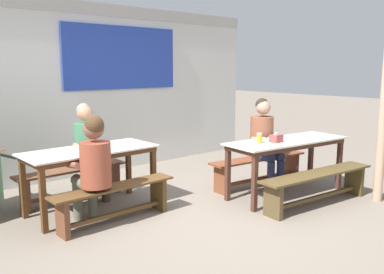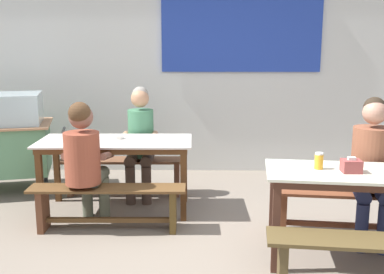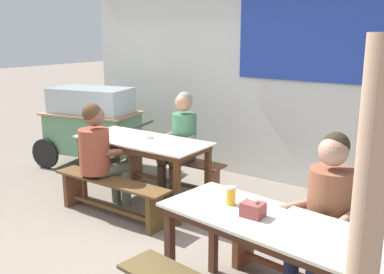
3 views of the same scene
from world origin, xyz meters
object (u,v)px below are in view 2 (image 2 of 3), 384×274
Objects in this scene: person_left_back_turned at (84,156)px; condiment_jar at (319,161)px; dining_table_far at (115,148)px; soup_bowl at (118,137)px; person_right_near_table at (372,161)px; tissue_box at (351,166)px; person_center_facing at (140,136)px; dining_table_near at (382,182)px; bench_far_front at (108,202)px; bench_far_back at (124,170)px; bench_near_back at (362,206)px.

person_left_back_turned is 2.16m from condiment_jar.
dining_table_far is 13.12× the size of soup_bowl.
soup_bowl is at bearing 76.17° from dining_table_far.
person_right_near_table is 8.92× the size of tissue_box.
person_center_facing is at bearing 152.15° from person_right_near_table.
bench_far_front is (-2.33, 0.64, -0.41)m from dining_table_near.
dining_table_far is 2.16m from condiment_jar.
tissue_box is at bearing -41.33° from person_center_facing.
bench_far_back is at bearing 152.97° from person_right_near_table.
tissue_box is (2.10, -1.73, 0.54)m from bench_far_back.
person_center_facing is at bearing 136.60° from condiment_jar.
person_right_near_table is at bearing 79.17° from dining_table_near.
tissue_box reaches higher than dining_table_far.
tissue_box is at bearing -39.44° from bench_far_back.
soup_bowl reaches higher than bench_near_back.
dining_table_near is 1.10× the size of bench_near_back.
person_center_facing is at bearing 79.00° from bench_far_front.
person_right_near_table is at bearing -4.95° from person_left_back_turned.
soup_bowl is at bearing 162.06° from person_right_near_table.
condiment_jar is at bearing 169.55° from dining_table_near.
person_left_back_turned is 9.25× the size of condiment_jar.
person_center_facing is 1.04m from person_left_back_turned.
bench_far_front is 10.17× the size of tissue_box.
person_center_facing reaches higher than tissue_box.
dining_table_far is 0.13m from soup_bowl.
person_left_back_turned is at bearing 162.85° from tissue_box.
soup_bowl is (0.03, -0.46, 0.50)m from bench_far_back.
soup_bowl is at bearing -86.75° from bench_far_back.
bench_near_back is (2.39, -0.11, 0.01)m from bench_far_front.
tissue_box is at bearing -17.15° from person_left_back_turned.
bench_far_back is 1.20× the size of person_left_back_turned.
person_right_near_table is at bearing -27.03° from bench_far_back.
person_right_near_table is (2.64, -0.23, 0.02)m from person_left_back_turned.
bench_far_back is at bearing 153.83° from bench_near_back.
tissue_box is (1.89, -1.66, 0.10)m from person_center_facing.
condiment_jar is at bearing -16.64° from bench_far_front.
soup_bowl is (0.02, 0.08, 0.10)m from dining_table_far.
soup_bowl reaches higher than bench_far_back.
person_left_back_turned is (-0.22, 0.06, 0.43)m from bench_far_front.
person_center_facing is 2.51m from tissue_box.
bench_near_back is at bearing -2.55° from bench_far_front.
condiment_jar is at bearing 157.78° from tissue_box.
person_left_back_turned is 10.18× the size of soup_bowl.
dining_table_far and dining_table_near have the same top height.
bench_far_front is 11.06× the size of condiment_jar.
bench_far_back is 11.08× the size of condiment_jar.
dining_table_near is 1.50× the size of person_left_back_turned.
person_right_near_table is (2.43, -0.17, 0.46)m from bench_far_front.
dining_table_near is 15.29× the size of soup_bowl.
person_right_near_table reaches higher than tissue_box.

